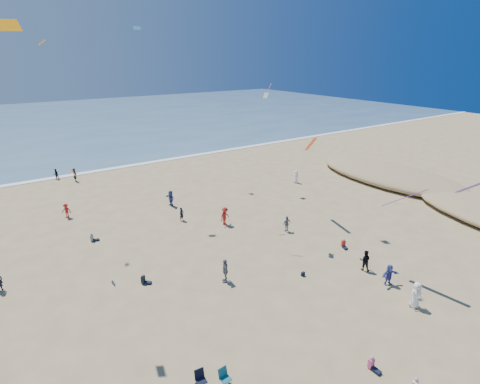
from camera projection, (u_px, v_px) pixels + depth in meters
ground at (294, 379)px, 20.00m from camera, size 220.00×220.00×0.00m
ocean at (37, 124)px, 93.52m from camera, size 220.00×100.00×0.06m
surf_line at (86, 173)px, 54.82m from camera, size 220.00×1.20×0.08m
standing_flyers at (212, 233)px, 34.42m from camera, size 35.48×45.24×1.93m
seated_group at (252, 287)px, 27.24m from camera, size 19.30×27.34×0.84m
navy_bag at (303, 274)px, 29.26m from camera, size 0.28×0.18×0.34m
kites_aloft at (301, 97)px, 29.08m from camera, size 45.36×39.82×29.87m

